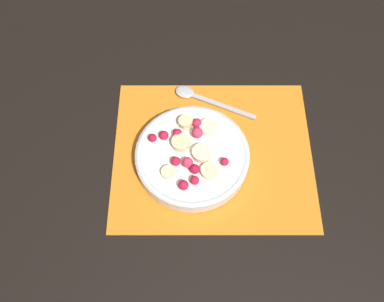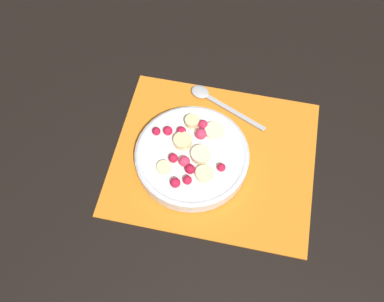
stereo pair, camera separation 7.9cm
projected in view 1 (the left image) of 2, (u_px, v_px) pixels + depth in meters
name	position (u px, v px, depth m)	size (l,w,h in m)	color
ground_plane	(212.00, 154.00, 0.84)	(3.00, 3.00, 0.00)	black
placemat	(212.00, 153.00, 0.84)	(0.39, 0.33, 0.01)	orange
fruit_bowl	(192.00, 155.00, 0.81)	(0.22, 0.22, 0.05)	silver
spoon	(197.00, 97.00, 0.90)	(0.17, 0.09, 0.01)	#B2B2B7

